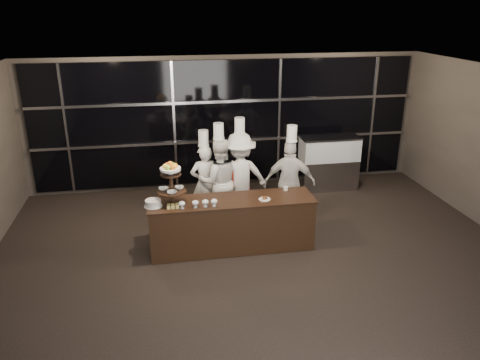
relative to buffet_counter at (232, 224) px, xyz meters
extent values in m
plane|color=black|center=(0.40, -1.89, -0.47)|extent=(10.00, 10.00, 0.00)
plane|color=black|center=(0.40, -1.89, 2.53)|extent=(10.00, 10.00, 0.00)
plane|color=#473F38|center=(0.40, 3.11, 1.03)|extent=(9.00, 0.00, 9.00)
cube|color=black|center=(0.40, 3.05, 1.03)|extent=(8.60, 0.04, 2.80)
cube|color=#A5A5AA|center=(0.40, 3.00, 0.63)|extent=(8.60, 0.06, 0.06)
cube|color=#A5A5AA|center=(0.40, 3.00, 1.53)|extent=(8.60, 0.06, 0.06)
cube|color=#A5A5AA|center=(-3.10, 3.02, 1.03)|extent=(0.05, 0.05, 2.80)
cube|color=#A5A5AA|center=(-0.80, 3.02, 1.03)|extent=(0.05, 0.05, 2.80)
cube|color=#A5A5AA|center=(1.60, 3.02, 1.03)|extent=(0.05, 0.05, 2.80)
cube|color=#A5A5AA|center=(3.90, 3.02, 1.03)|extent=(0.05, 0.05, 2.80)
cube|color=black|center=(0.00, 0.00, -0.02)|extent=(2.80, 0.70, 0.90)
cube|color=black|center=(0.00, 0.00, 0.44)|extent=(2.84, 0.74, 0.03)
cylinder|color=black|center=(-1.00, 0.00, 0.47)|extent=(0.24, 0.24, 0.03)
cylinder|color=black|center=(-1.00, 0.00, 0.80)|extent=(0.06, 0.06, 0.70)
cylinder|color=black|center=(-1.00, 0.00, 0.67)|extent=(0.48, 0.48, 0.02)
cylinder|color=black|center=(-1.00, 0.00, 0.97)|extent=(0.34, 0.34, 0.02)
cylinder|color=white|center=(-1.00, 0.00, 1.02)|extent=(0.10, 0.10, 0.06)
cylinder|color=white|center=(-1.00, 0.00, 1.07)|extent=(0.34, 0.34, 0.04)
sphere|color=#FF9F15|center=(-0.92, 0.00, 1.11)|extent=(0.09, 0.09, 0.09)
sphere|color=#66A129|center=(-0.96, 0.07, 1.11)|extent=(0.09, 0.09, 0.09)
sphere|color=orange|center=(-1.04, 0.07, 1.11)|extent=(0.09, 0.09, 0.09)
sphere|color=yellow|center=(-1.08, 0.00, 1.11)|extent=(0.09, 0.09, 0.09)
sphere|color=#85C131|center=(-1.04, -0.07, 1.11)|extent=(0.09, 0.09, 0.09)
sphere|color=orange|center=(-0.96, -0.07, 1.11)|extent=(0.09, 0.09, 0.09)
sphere|color=orange|center=(-1.00, 0.00, 1.15)|extent=(0.09, 0.09, 0.09)
imported|color=white|center=(-1.13, 0.06, 0.71)|extent=(0.16, 0.16, 0.04)
imported|color=white|center=(-0.87, 0.06, 0.71)|extent=(0.15, 0.15, 0.05)
imported|color=white|center=(-1.00, -0.12, 0.71)|extent=(0.16, 0.16, 0.04)
cylinder|color=silver|center=(-0.85, -0.22, 0.46)|extent=(0.07, 0.07, 0.01)
cylinder|color=silver|center=(-0.85, -0.22, 0.49)|extent=(0.02, 0.02, 0.05)
ellipsoid|color=silver|center=(-0.85, -0.22, 0.54)|extent=(0.11, 0.11, 0.08)
ellipsoid|color=#09B733|center=(-0.85, -0.22, 0.54)|extent=(0.08, 0.08, 0.05)
cylinder|color=silver|center=(-0.63, -0.22, 0.46)|extent=(0.07, 0.07, 0.01)
cylinder|color=silver|center=(-0.63, -0.22, 0.49)|extent=(0.02, 0.02, 0.05)
ellipsoid|color=silver|center=(-0.63, -0.22, 0.54)|extent=(0.11, 0.11, 0.08)
ellipsoid|color=red|center=(-0.63, -0.22, 0.54)|extent=(0.08, 0.08, 0.05)
cylinder|color=silver|center=(-0.47, -0.22, 0.46)|extent=(0.07, 0.07, 0.01)
cylinder|color=silver|center=(-0.47, -0.22, 0.49)|extent=(0.02, 0.02, 0.05)
ellipsoid|color=silver|center=(-0.47, -0.22, 0.54)|extent=(0.11, 0.11, 0.08)
ellipsoid|color=beige|center=(-0.47, -0.22, 0.54)|extent=(0.08, 0.08, 0.05)
cylinder|color=silver|center=(-0.33, -0.22, 0.46)|extent=(0.07, 0.07, 0.01)
cylinder|color=silver|center=(-0.33, -0.22, 0.49)|extent=(0.02, 0.02, 0.05)
ellipsoid|color=silver|center=(-0.33, -0.22, 0.54)|extent=(0.11, 0.11, 0.08)
ellipsoid|color=#541C11|center=(-0.33, -0.22, 0.54)|extent=(0.08, 0.08, 0.05)
cylinder|color=white|center=(-1.31, -0.05, 0.46)|extent=(0.30, 0.30, 0.01)
cylinder|color=white|center=(-1.31, -0.05, 0.51)|extent=(0.26, 0.26, 0.10)
cube|color=#E3D06F|center=(-1.07, -0.20, 0.48)|extent=(0.06, 0.06, 0.05)
cube|color=#E3D06F|center=(-1.00, -0.20, 0.48)|extent=(0.06, 0.06, 0.05)
cube|color=#E3D06F|center=(-0.93, -0.20, 0.48)|extent=(0.06, 0.06, 0.05)
cube|color=#E3D06F|center=(-1.07, -0.13, 0.48)|extent=(0.06, 0.06, 0.05)
cube|color=#E3D06F|center=(-1.00, -0.13, 0.48)|extent=(0.06, 0.06, 0.05)
cube|color=#E3D06F|center=(-0.93, -0.13, 0.48)|extent=(0.06, 0.06, 0.05)
cylinder|color=white|center=(0.55, -0.10, 0.46)|extent=(0.20, 0.20, 0.01)
cylinder|color=#4C2814|center=(0.55, -0.10, 0.49)|extent=(0.08, 0.08, 0.04)
cylinder|color=white|center=(1.02, 0.25, 0.49)|extent=(0.08, 0.08, 0.07)
cube|color=#A5A5AA|center=(2.64, 2.41, -0.12)|extent=(1.30, 0.56, 0.70)
cube|color=silver|center=(2.64, 2.41, 0.48)|extent=(1.30, 0.56, 0.50)
cube|color=#FFC67F|center=(2.64, 2.41, 0.48)|extent=(1.21, 0.47, 0.40)
cube|color=#A5A5AA|center=(2.64, 2.41, 0.75)|extent=(1.32, 0.58, 0.04)
imported|color=white|center=(-0.33, 1.25, 0.30)|extent=(0.60, 0.43, 1.53)
cylinder|color=white|center=(-0.33, 1.25, 1.21)|extent=(0.19, 0.19, 0.30)
cylinder|color=white|center=(-0.33, 1.25, 1.07)|extent=(0.21, 0.21, 0.03)
imported|color=white|center=(-0.06, 1.10, 0.38)|extent=(0.83, 0.66, 1.69)
cylinder|color=white|center=(-0.06, 1.10, 1.37)|extent=(0.19, 0.19, 0.30)
cylinder|color=white|center=(-0.06, 1.10, 1.23)|extent=(0.21, 0.21, 0.03)
imported|color=white|center=(0.35, 1.18, 0.41)|extent=(1.22, 0.81, 1.76)
cylinder|color=white|center=(0.35, 1.18, 1.44)|extent=(0.19, 0.19, 0.30)
cylinder|color=white|center=(0.35, 1.18, 1.30)|extent=(0.21, 0.21, 0.03)
cube|color=#AE1C0D|center=(0.35, 1.06, 0.41)|extent=(0.34, 0.03, 0.66)
imported|color=white|center=(1.27, 0.86, 0.36)|extent=(1.04, 0.66, 1.65)
cylinder|color=white|center=(1.27, 0.86, 1.33)|extent=(0.19, 0.19, 0.30)
cylinder|color=white|center=(1.27, 0.86, 1.19)|extent=(0.21, 0.21, 0.03)
camera|label=1|loc=(-1.15, -7.22, 3.58)|focal=35.00mm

